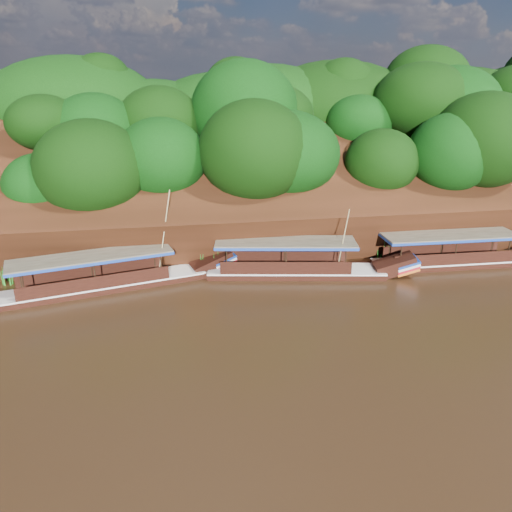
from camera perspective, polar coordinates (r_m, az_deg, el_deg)
The scene contains 6 objects.
ground at distance 27.44m, azimuth 9.72°, elevation -7.93°, with size 160.00×160.00×0.00m, color black.
riverbank at distance 47.54m, azimuth 0.86°, elevation 6.79°, with size 120.00×30.06×19.40m.
boat_0 at distance 38.41m, azimuth 22.95°, elevation -0.17°, with size 14.38×2.92×6.47m.
boat_1 at distance 33.67m, azimuth 5.80°, elevation -1.32°, with size 14.13×4.40×5.25m.
boat_2 at distance 32.92m, azimuth -15.34°, elevation -2.51°, with size 14.73×5.37×6.32m.
reeds at distance 34.84m, azimuth -0.19°, elevation 0.10°, with size 50.41×2.28×2.05m.
Camera 1 is at (-8.59, -22.77, 12.69)m, focal length 35.00 mm.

